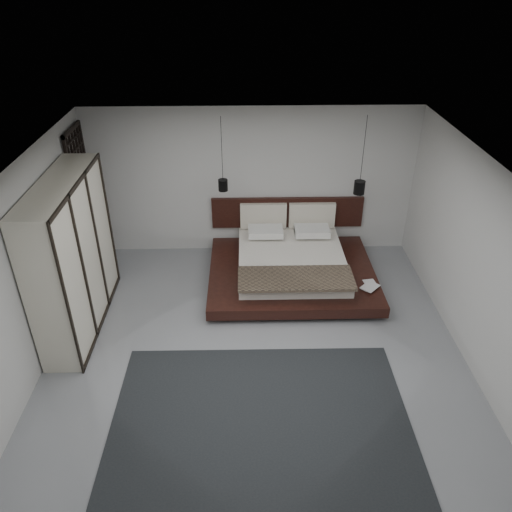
{
  "coord_description": "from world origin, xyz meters",
  "views": [
    {
      "loc": [
        -0.14,
        -5.62,
        4.96
      ],
      "look_at": [
        0.03,
        1.2,
        0.88
      ],
      "focal_mm": 35.0,
      "sensor_mm": 36.0,
      "label": 1
    }
  ],
  "objects_px": {
    "rug": "(261,422)",
    "wardrobe": "(72,257)",
    "lattice_screen": "(85,201)",
    "bed": "(291,264)",
    "pendant_right": "(359,187)",
    "pendant_left": "(223,185)"
  },
  "relations": [
    {
      "from": "pendant_right",
      "to": "bed",
      "type": "bearing_deg",
      "value": -158.62
    },
    {
      "from": "lattice_screen",
      "to": "wardrobe",
      "type": "height_order",
      "value": "lattice_screen"
    },
    {
      "from": "pendant_left",
      "to": "rug",
      "type": "relative_size",
      "value": 0.35
    },
    {
      "from": "pendant_left",
      "to": "wardrobe",
      "type": "xyz_separation_m",
      "value": [
        -2.19,
        -1.62,
        -0.44
      ]
    },
    {
      "from": "pendant_right",
      "to": "wardrobe",
      "type": "distance_m",
      "value": 4.85
    },
    {
      "from": "wardrobe",
      "to": "rug",
      "type": "distance_m",
      "value": 3.64
    },
    {
      "from": "pendant_left",
      "to": "pendant_right",
      "type": "distance_m",
      "value": 2.36
    },
    {
      "from": "pendant_right",
      "to": "wardrobe",
      "type": "xyz_separation_m",
      "value": [
        -4.55,
        -1.62,
        -0.37
      ]
    },
    {
      "from": "bed",
      "to": "pendant_right",
      "type": "distance_m",
      "value": 1.78
    },
    {
      "from": "wardrobe",
      "to": "rug",
      "type": "height_order",
      "value": "wardrobe"
    },
    {
      "from": "bed",
      "to": "pendant_right",
      "type": "xyz_separation_m",
      "value": [
        1.18,
        0.46,
        1.25
      ]
    },
    {
      "from": "lattice_screen",
      "to": "pendant_right",
      "type": "relative_size",
      "value": 1.89
    },
    {
      "from": "lattice_screen",
      "to": "bed",
      "type": "relative_size",
      "value": 0.9
    },
    {
      "from": "pendant_right",
      "to": "wardrobe",
      "type": "bearing_deg",
      "value": -160.4
    },
    {
      "from": "wardrobe",
      "to": "rug",
      "type": "relative_size",
      "value": 0.65
    },
    {
      "from": "lattice_screen",
      "to": "pendant_right",
      "type": "bearing_deg",
      "value": -1.0
    },
    {
      "from": "rug",
      "to": "wardrobe",
      "type": "bearing_deg",
      "value": 142.35
    },
    {
      "from": "lattice_screen",
      "to": "rug",
      "type": "relative_size",
      "value": 0.7
    },
    {
      "from": "wardrobe",
      "to": "rug",
      "type": "xyz_separation_m",
      "value": [
        2.73,
        -2.1,
        -1.17
      ]
    },
    {
      "from": "pendant_right",
      "to": "rug",
      "type": "bearing_deg",
      "value": -116.11
    },
    {
      "from": "lattice_screen",
      "to": "wardrobe",
      "type": "relative_size",
      "value": 1.08
    },
    {
      "from": "wardrobe",
      "to": "rug",
      "type": "bearing_deg",
      "value": -37.65
    }
  ]
}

